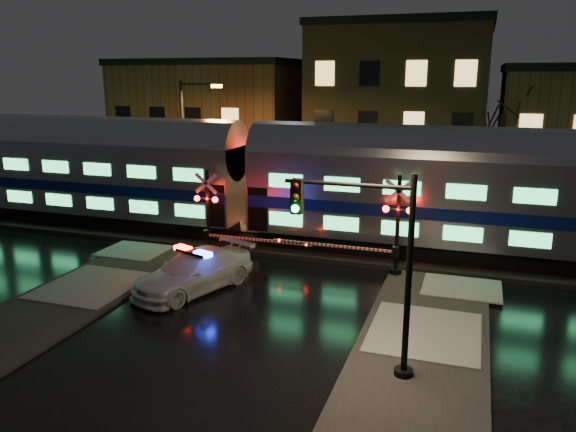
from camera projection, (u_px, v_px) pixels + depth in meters
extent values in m
plane|color=black|center=(270.00, 282.00, 23.10)|extent=(120.00, 120.00, 0.00)
cube|color=black|center=(306.00, 245.00, 27.67)|extent=(90.00, 4.20, 0.24)
cube|color=#2D2D2D|center=(36.00, 317.00, 19.60)|extent=(4.00, 20.00, 0.12)
cube|color=#2D2D2D|center=(414.00, 380.00, 15.55)|extent=(4.00, 20.00, 0.12)
cube|color=#553521|center=(216.00, 123.00, 46.27)|extent=(14.00, 10.00, 9.00)
cube|color=brown|center=(401.00, 110.00, 41.75)|extent=(12.00, 11.00, 11.50)
cube|color=black|center=(42.00, 211.00, 32.53)|extent=(24.00, 2.40, 0.80)
cube|color=#B7BAC1|center=(38.00, 172.00, 31.97)|extent=(25.00, 3.05, 3.80)
cube|color=navy|center=(38.00, 178.00, 32.07)|extent=(24.75, 3.09, 0.55)
cube|color=#3BE079|center=(19.00, 197.00, 30.83)|extent=(21.00, 0.05, 0.62)
cube|color=#3BE079|center=(15.00, 164.00, 30.39)|extent=(21.00, 0.05, 0.62)
cylinder|color=#B7BAC1|center=(34.00, 142.00, 31.56)|extent=(25.00, 3.05, 3.05)
cube|color=black|center=(525.00, 256.00, 24.43)|extent=(24.00, 2.40, 0.80)
cube|color=#B7BAC1|center=(530.00, 204.00, 23.87)|extent=(25.00, 3.05, 3.80)
cube|color=navy|center=(529.00, 213.00, 23.97)|extent=(24.75, 3.09, 0.55)
cube|color=#3BE079|center=(530.00, 240.00, 22.72)|extent=(21.00, 0.05, 0.62)
cube|color=#3BE079|center=(535.00, 196.00, 22.28)|extent=(21.00, 0.05, 0.62)
cylinder|color=#B7BAC1|center=(535.00, 165.00, 23.46)|extent=(25.00, 3.05, 3.05)
imported|color=white|center=(194.00, 272.00, 22.04)|extent=(3.85, 5.71, 1.54)
cube|color=black|center=(193.00, 252.00, 21.84)|extent=(1.64, 0.94, 0.10)
cube|color=#FF0C05|center=(183.00, 248.00, 22.18)|extent=(0.78, 0.58, 0.18)
cube|color=#1426FF|center=(203.00, 254.00, 21.48)|extent=(0.78, 0.58, 0.18)
cylinder|color=black|center=(395.00, 272.00, 23.78)|extent=(0.54, 0.54, 0.32)
cylinder|color=black|center=(398.00, 227.00, 23.30)|extent=(0.17, 0.17, 4.32)
sphere|color=#FF0C05|center=(386.00, 209.00, 23.10)|extent=(0.28, 0.28, 0.28)
sphere|color=#FF0C05|center=(410.00, 211.00, 22.80)|extent=(0.28, 0.28, 0.28)
cube|color=white|center=(332.00, 246.00, 24.16)|extent=(5.41, 0.10, 0.10)
cube|color=black|center=(395.00, 252.00, 23.32)|extent=(0.25, 0.30, 0.45)
cylinder|color=black|center=(210.00, 252.00, 26.51)|extent=(0.51, 0.51, 0.31)
cylinder|color=black|center=(208.00, 213.00, 26.05)|extent=(0.16, 0.16, 4.09)
sphere|color=#FF0C05|center=(197.00, 198.00, 25.85)|extent=(0.27, 0.27, 0.27)
sphere|color=#FF0C05|center=(215.00, 200.00, 25.56)|extent=(0.27, 0.27, 0.27)
cube|color=white|center=(258.00, 240.00, 25.26)|extent=(5.11, 0.10, 0.10)
cube|color=black|center=(207.00, 235.00, 26.05)|extent=(0.25, 0.30, 0.45)
cylinder|color=black|center=(403.00, 374.00, 15.69)|extent=(0.54, 0.54, 0.29)
cylinder|color=black|center=(409.00, 281.00, 15.02)|extent=(0.17, 0.17, 5.82)
cylinder|color=black|center=(347.00, 184.00, 14.95)|extent=(3.49, 0.12, 0.12)
cube|color=black|center=(297.00, 196.00, 15.33)|extent=(0.31, 0.27, 0.97)
sphere|color=#0CFF3F|center=(295.00, 209.00, 15.26)|extent=(0.21, 0.21, 0.21)
cylinder|color=black|center=(184.00, 150.00, 33.15)|extent=(0.20, 0.20, 7.98)
cylinder|color=black|center=(199.00, 84.00, 31.86)|extent=(2.39, 0.12, 0.12)
cube|color=orange|center=(217.00, 86.00, 31.54)|extent=(0.55, 0.28, 0.18)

